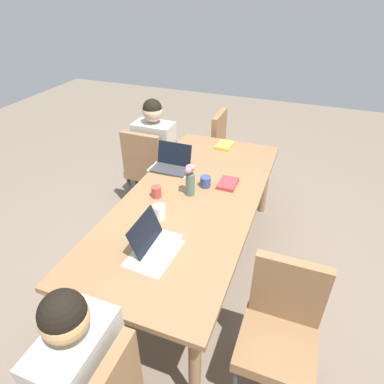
# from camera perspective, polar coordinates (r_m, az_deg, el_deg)

# --- Properties ---
(ground_plane) EXTENTS (10.00, 10.00, 0.00)m
(ground_plane) POSITION_cam_1_polar(r_m,az_deg,el_deg) (3.06, 0.00, -12.58)
(ground_plane) COLOR #756656
(dining_table) EXTENTS (2.28, 1.00, 0.75)m
(dining_table) POSITION_cam_1_polar(r_m,az_deg,el_deg) (2.62, 0.00, -2.18)
(dining_table) COLOR olive
(dining_table) RESTS_ON ground_plane
(chair_near_left_near) EXTENTS (0.44, 0.44, 0.90)m
(chair_near_left_near) POSITION_cam_1_polar(r_m,az_deg,el_deg) (3.57, -7.59, 4.59)
(chair_near_left_near) COLOR olive
(chair_near_left_near) RESTS_ON ground_plane
(person_near_left_near) EXTENTS (0.36, 0.40, 1.19)m
(person_near_left_near) POSITION_cam_1_polar(r_m,az_deg,el_deg) (3.59, -6.22, 5.36)
(person_near_left_near) COLOR #2D2D33
(person_near_left_near) RESTS_ON ground_plane
(chair_far_left_far) EXTENTS (0.44, 0.44, 0.90)m
(chair_far_left_far) POSITION_cam_1_polar(r_m,az_deg,el_deg) (2.13, 15.02, -21.20)
(chair_far_left_far) COLOR olive
(chair_far_left_far) RESTS_ON ground_plane
(chair_head_left_right_near) EXTENTS (0.44, 0.44, 0.90)m
(chair_head_left_right_near) POSITION_cam_1_polar(r_m,az_deg,el_deg) (3.95, 6.15, 7.59)
(chair_head_left_right_near) COLOR olive
(chair_head_left_right_near) RESTS_ON ground_plane
(flower_vase) EXTENTS (0.10, 0.08, 0.26)m
(flower_vase) POSITION_cam_1_polar(r_m,az_deg,el_deg) (2.54, -0.33, 2.23)
(flower_vase) COLOR #4C6B60
(flower_vase) RESTS_ON dining_table
(placemat_near_left_near) EXTENTS (0.27, 0.37, 0.00)m
(placemat_near_left_near) POSITION_cam_1_polar(r_m,az_deg,el_deg) (2.98, -3.58, 4.13)
(placemat_near_left_near) COLOR beige
(placemat_near_left_near) RESTS_ON dining_table
(placemat_head_right_left_mid) EXTENTS (0.37, 0.28, 0.00)m
(placemat_head_right_left_mid) POSITION_cam_1_polar(r_m,az_deg,el_deg) (2.11, -6.54, -10.34)
(placemat_head_right_left_mid) COLOR beige
(placemat_head_right_left_mid) RESTS_ON dining_table
(laptop_head_right_left_mid) EXTENTS (0.32, 0.22, 0.20)m
(laptop_head_right_left_mid) POSITION_cam_1_polar(r_m,az_deg,el_deg) (2.12, -6.62, -8.61)
(laptop_head_right_left_mid) COLOR silver
(laptop_head_right_left_mid) RESTS_ON dining_table
(laptop_near_left_near) EXTENTS (0.22, 0.32, 0.21)m
(laptop_near_left_near) POSITION_cam_1_polar(r_m,az_deg,el_deg) (2.96, -3.44, 4.84)
(laptop_near_left_near) COLOR #38383D
(laptop_near_left_near) RESTS_ON dining_table
(coffee_mug_near_left) EXTENTS (0.09, 0.09, 0.11)m
(coffee_mug_near_left) POSITION_cam_1_polar(r_m,az_deg,el_deg) (2.35, -5.61, -3.42)
(coffee_mug_near_left) COLOR white
(coffee_mug_near_left) RESTS_ON dining_table
(coffee_mug_near_right) EXTENTS (0.09, 0.09, 0.09)m
(coffee_mug_near_right) POSITION_cam_1_polar(r_m,az_deg,el_deg) (2.69, 2.31, 1.79)
(coffee_mug_near_right) COLOR #33477A
(coffee_mug_near_right) RESTS_ON dining_table
(coffee_mug_centre_left) EXTENTS (0.08, 0.08, 0.09)m
(coffee_mug_centre_left) POSITION_cam_1_polar(r_m,az_deg,el_deg) (2.58, -6.11, 0.05)
(coffee_mug_centre_left) COLOR #AD3D38
(coffee_mug_centre_left) RESTS_ON dining_table
(book_red_cover) EXTENTS (0.21, 0.15, 0.03)m
(book_red_cover) POSITION_cam_1_polar(r_m,az_deg,el_deg) (3.37, 5.60, 7.93)
(book_red_cover) COLOR gold
(book_red_cover) RESTS_ON dining_table
(book_blue_cover) EXTENTS (0.20, 0.14, 0.03)m
(book_blue_cover) POSITION_cam_1_polar(r_m,az_deg,el_deg) (2.74, 6.16, 1.46)
(book_blue_cover) COLOR #B73338
(book_blue_cover) RESTS_ON dining_table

